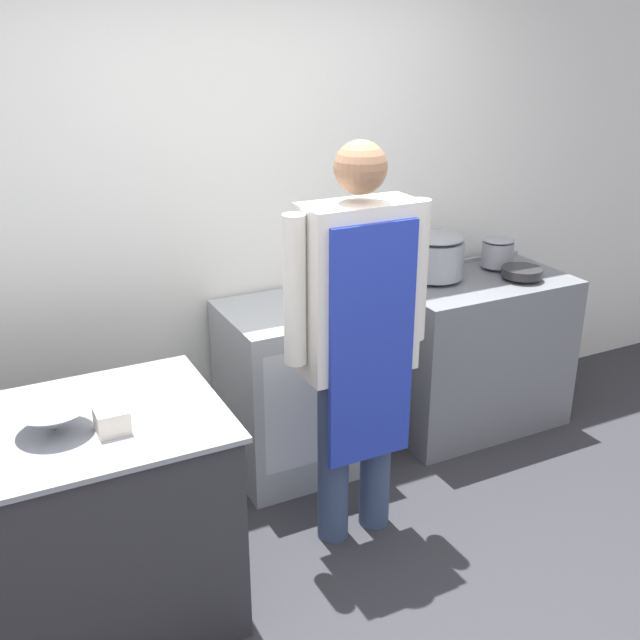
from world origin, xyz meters
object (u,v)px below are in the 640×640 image
at_px(mixing_bowl, 53,419).
at_px(saute_pan, 522,272).
at_px(fridge_unit, 296,389).
at_px(stock_pot, 435,254).
at_px(person_cook, 358,326).
at_px(stove, 473,352).
at_px(plastic_tub, 112,420).
at_px(sauce_pot, 498,251).

xyz_separation_m(mixing_bowl, saute_pan, (2.55, 0.55, -0.00)).
distance_m(fridge_unit, stock_pot, 1.05).
relative_size(fridge_unit, stock_pot, 2.86).
bearing_deg(person_cook, fridge_unit, 89.90).
relative_size(stove, mixing_bowl, 3.81).
xyz_separation_m(stove, plastic_tub, (-2.16, -0.75, 0.48)).
height_order(stove, stock_pot, stock_pot).
bearing_deg(saute_pan, plastic_tub, -164.88).
bearing_deg(fridge_unit, plastic_tub, -143.53).
bearing_deg(stock_pot, sauce_pot, -0.00).
bearing_deg(stove, plastic_tub, -160.98).
xyz_separation_m(stove, sauce_pot, (0.20, 0.11, 0.54)).
height_order(person_cook, sauce_pot, person_cook).
bearing_deg(mixing_bowl, fridge_unit, 29.08).
relative_size(stove, saute_pan, 4.51).
distance_m(person_cook, plastic_tub, 1.07).
distance_m(person_cook, sauce_pot, 1.49).
height_order(stove, sauce_pot, sauce_pot).
relative_size(stock_pot, sauce_pot, 1.72).
height_order(mixing_bowl, sauce_pot, sauce_pot).
distance_m(stove, plastic_tub, 2.34).
bearing_deg(saute_pan, person_cook, -159.52).
relative_size(plastic_tub, saute_pan, 0.49).
relative_size(fridge_unit, mixing_bowl, 3.32).
xyz_separation_m(mixing_bowl, stock_pot, (2.12, 0.76, 0.10)).
relative_size(person_cook, stock_pot, 5.75).
height_order(stove, person_cook, person_cook).
relative_size(saute_pan, sauce_pot, 1.25).
distance_m(mixing_bowl, stock_pot, 2.25).
xyz_separation_m(stove, stock_pot, (-0.23, 0.11, 0.58)).
bearing_deg(plastic_tub, stock_pot, 23.81).
xyz_separation_m(person_cook, stock_pot, (0.88, 0.70, 0.00)).
relative_size(stock_pot, saute_pan, 1.38).
bearing_deg(person_cook, saute_pan, 20.48).
bearing_deg(sauce_pot, saute_pan, -90.00).
bearing_deg(person_cook, sauce_pot, 28.26).
relative_size(person_cook, plastic_tub, 16.15).
height_order(fridge_unit, person_cook, person_cook).
bearing_deg(saute_pan, stock_pot, 153.48).
relative_size(mixing_bowl, stock_pot, 0.86).
bearing_deg(stove, stock_pot, 154.53).
distance_m(stove, person_cook, 1.38).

